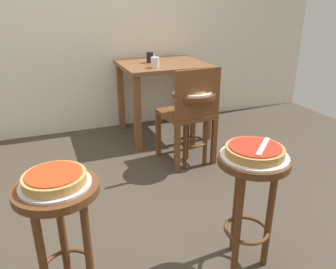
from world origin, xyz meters
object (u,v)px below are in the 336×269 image
at_px(serving_plate_leftside, 194,92).
at_px(condiment_shaker, 153,58).
at_px(stool_foreground, 251,188).
at_px(serving_plate_foreground, 254,156).
at_px(pizza_middle, 55,178).
at_px(pizza_server_knife, 263,146).
at_px(pizza_leftside, 194,90).
at_px(cup_far_edge, 150,57).
at_px(serving_plate_middle, 55,184).
at_px(stool_leftside, 193,113).
at_px(cup_near_edge, 155,62).
at_px(wooden_chair, 190,112).
at_px(dining_table, 162,76).
at_px(stool_middle, 61,221).

bearing_deg(serving_plate_leftside, condiment_shaker, 94.42).
distance_m(stool_foreground, serving_plate_foreground, 0.18).
bearing_deg(pizza_middle, pizza_server_knife, -5.71).
distance_m(stool_foreground, pizza_leftside, 1.21).
xyz_separation_m(serving_plate_leftside, cup_far_edge, (-0.09, 0.82, 0.16)).
bearing_deg(serving_plate_middle, stool_leftside, 43.65).
height_order(cup_near_edge, cup_far_edge, cup_far_edge).
bearing_deg(cup_far_edge, wooden_chair, -84.05).
bearing_deg(dining_table, wooden_chair, -92.24).
height_order(serving_plate_leftside, condiment_shaker, condiment_shaker).
xyz_separation_m(stool_foreground, pizza_server_knife, (0.03, -0.02, 0.23)).
relative_size(stool_middle, cup_far_edge, 6.14).
distance_m(stool_foreground, serving_plate_middle, 0.93).
xyz_separation_m(pizza_leftside, cup_near_edge, (-0.14, 0.55, 0.14)).
relative_size(pizza_leftside, pizza_server_knife, 0.94).
bearing_deg(pizza_middle, stool_foreground, -4.64).
distance_m(serving_plate_leftside, wooden_chair, 0.19).
bearing_deg(pizza_middle, stool_leftside, 43.65).
distance_m(serving_plate_foreground, cup_far_edge, 2.00).
xyz_separation_m(stool_middle, pizza_middle, (0.00, -0.00, 0.21)).
distance_m(pizza_middle, cup_far_edge, 2.19).
distance_m(serving_plate_foreground, pizza_leftside, 1.20).
bearing_deg(stool_middle, serving_plate_leftside, 43.65).
height_order(dining_table, pizza_server_knife, dining_table).
height_order(condiment_shaker, wooden_chair, wooden_chair).
distance_m(pizza_middle, condiment_shaker, 2.22).
bearing_deg(dining_table, stool_middle, -122.03).
distance_m(stool_middle, serving_plate_leftside, 1.60).
distance_m(stool_middle, dining_table, 2.21).
height_order(stool_foreground, wooden_chair, wooden_chair).
relative_size(cup_near_edge, wooden_chair, 0.11).
xyz_separation_m(pizza_leftside, wooden_chair, (-0.01, 0.04, -0.20)).
xyz_separation_m(pizza_middle, stool_leftside, (1.15, 1.10, -0.21)).
bearing_deg(wooden_chair, pizza_leftside, -71.26).
bearing_deg(serving_plate_foreground, serving_plate_middle, 175.36).
bearing_deg(cup_near_edge, stool_leftside, -76.28).
bearing_deg(cup_near_edge, serving_plate_middle, -121.58).
distance_m(pizza_middle, pizza_server_knife, 0.95).
relative_size(condiment_shaker, pizza_server_knife, 0.36).
bearing_deg(condiment_shaker, wooden_chair, -86.29).
relative_size(stool_middle, stool_leftside, 1.00).
distance_m(pizza_middle, cup_near_edge, 1.94).
bearing_deg(pizza_middle, cup_near_edge, 58.42).
relative_size(serving_plate_leftside, cup_near_edge, 3.04).
height_order(serving_plate_leftside, cup_far_edge, cup_far_edge).
relative_size(stool_leftside, cup_near_edge, 6.64).
relative_size(stool_leftside, pizza_leftside, 3.11).
relative_size(stool_foreground, stool_middle, 1.00).
bearing_deg(pizza_middle, serving_plate_foreground, -4.64).
height_order(serving_plate_foreground, serving_plate_leftside, same).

